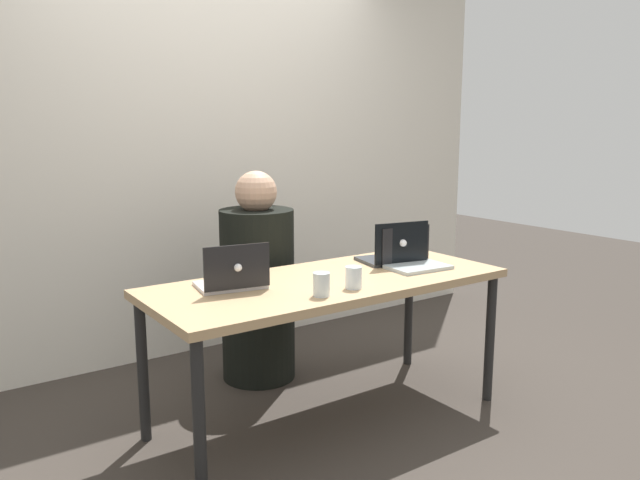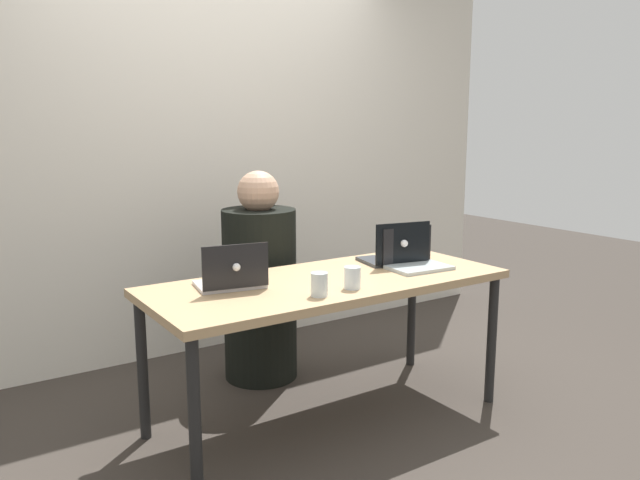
{
  "view_description": "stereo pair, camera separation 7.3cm",
  "coord_description": "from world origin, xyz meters",
  "px_view_note": "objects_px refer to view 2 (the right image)",
  "views": [
    {
      "loc": [
        -1.72,
        -2.38,
        1.46
      ],
      "look_at": [
        0.0,
        0.07,
        0.91
      ],
      "focal_mm": 35.0,
      "sensor_mm": 36.0,
      "label": 1
    },
    {
      "loc": [
        -1.66,
        -2.42,
        1.46
      ],
      "look_at": [
        0.0,
        0.07,
        0.91
      ],
      "focal_mm": 35.0,
      "sensor_mm": 36.0,
      "label": 2
    }
  ],
  "objects_px": {
    "water_glass_center": "(352,279)",
    "water_glass_left": "(319,286)",
    "laptop_front_right": "(415,259)",
    "laptop_back_right": "(395,254)",
    "laptop_back_left": "(232,278)",
    "person_at_center": "(260,288)"
  },
  "relations": [
    {
      "from": "water_glass_center",
      "to": "water_glass_left",
      "type": "bearing_deg",
      "value": -173.45
    },
    {
      "from": "water_glass_left",
      "to": "water_glass_center",
      "type": "relative_size",
      "value": 1.03
    },
    {
      "from": "water_glass_center",
      "to": "laptop_front_right",
      "type": "bearing_deg",
      "value": 16.58
    },
    {
      "from": "laptop_back_right",
      "to": "water_glass_center",
      "type": "distance_m",
      "value": 0.59
    },
    {
      "from": "water_glass_left",
      "to": "water_glass_center",
      "type": "xyz_separation_m",
      "value": [
        0.2,
        0.02,
        -0.0
      ]
    },
    {
      "from": "laptop_front_right",
      "to": "laptop_back_right",
      "type": "xyz_separation_m",
      "value": [
        -0.01,
        0.14,
        0.01
      ]
    },
    {
      "from": "laptop_back_left",
      "to": "person_at_center",
      "type": "bearing_deg",
      "value": -118.06
    },
    {
      "from": "laptop_front_right",
      "to": "laptop_back_right",
      "type": "distance_m",
      "value": 0.14
    },
    {
      "from": "laptop_back_left",
      "to": "water_glass_left",
      "type": "distance_m",
      "value": 0.42
    },
    {
      "from": "person_at_center",
      "to": "laptop_front_right",
      "type": "distance_m",
      "value": 0.93
    },
    {
      "from": "laptop_back_left",
      "to": "laptop_back_right",
      "type": "distance_m",
      "value": 0.96
    },
    {
      "from": "person_at_center",
      "to": "laptop_back_left",
      "type": "bearing_deg",
      "value": 64.14
    },
    {
      "from": "laptop_front_right",
      "to": "person_at_center",
      "type": "bearing_deg",
      "value": 130.39
    },
    {
      "from": "person_at_center",
      "to": "laptop_back_right",
      "type": "distance_m",
      "value": 0.81
    },
    {
      "from": "laptop_back_left",
      "to": "water_glass_center",
      "type": "relative_size",
      "value": 3.31
    },
    {
      "from": "laptop_front_right",
      "to": "laptop_back_left",
      "type": "bearing_deg",
      "value": 175.22
    },
    {
      "from": "person_at_center",
      "to": "water_glass_left",
      "type": "relative_size",
      "value": 11.6
    },
    {
      "from": "person_at_center",
      "to": "laptop_front_right",
      "type": "bearing_deg",
      "value": 138.41
    },
    {
      "from": "person_at_center",
      "to": "laptop_front_right",
      "type": "relative_size",
      "value": 3.73
    },
    {
      "from": "laptop_front_right",
      "to": "water_glass_center",
      "type": "distance_m",
      "value": 0.54
    },
    {
      "from": "water_glass_center",
      "to": "laptop_back_left",
      "type": "bearing_deg",
      "value": 145.9
    },
    {
      "from": "laptop_front_right",
      "to": "laptop_back_left",
      "type": "distance_m",
      "value": 0.99
    }
  ]
}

